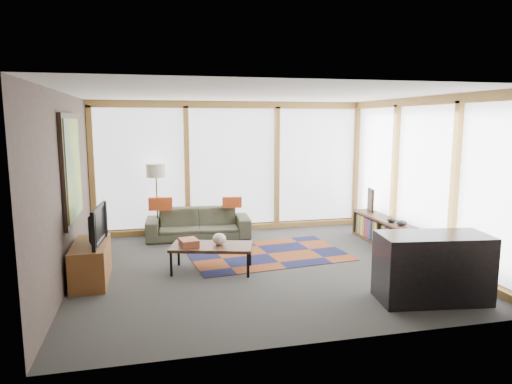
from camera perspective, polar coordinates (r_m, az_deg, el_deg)
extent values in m
plane|color=#292926|center=(7.11, 0.75, -9.29)|extent=(5.50, 5.50, 0.00)
cube|color=#41352F|center=(6.71, -22.66, 0.34)|extent=(0.04, 5.00, 2.60)
cube|color=#41352F|center=(4.47, 8.55, -3.07)|extent=(5.50, 0.04, 2.60)
cube|color=silver|center=(6.76, 0.79, 12.13)|extent=(5.50, 5.00, 0.04)
cube|color=white|center=(9.22, -2.95, 3.17)|extent=(5.30, 0.02, 2.35)
cube|color=white|center=(7.92, 20.24, 1.69)|extent=(0.02, 4.80, 2.35)
cube|color=black|center=(6.97, -22.11, 2.74)|extent=(0.05, 1.35, 1.55)
cube|color=yellow|center=(6.97, -21.86, 2.75)|extent=(0.02, 1.20, 1.40)
cube|color=brown|center=(7.73, 1.44, -7.74)|extent=(2.73, 1.92, 0.01)
imported|color=#323728|center=(8.76, -7.23, -3.93)|extent=(1.98, 0.88, 0.57)
cube|color=#B3441B|center=(8.69, -11.85, -1.45)|extent=(0.45, 0.17, 0.24)
cube|color=#B3441B|center=(8.78, -3.02, -1.28)|extent=(0.39, 0.17, 0.21)
cube|color=brown|center=(6.81, -8.39, -6.27)|extent=(0.30, 0.35, 0.10)
ellipsoid|color=silver|center=(6.83, -4.61, -5.87)|extent=(0.21, 0.21, 0.17)
ellipsoid|color=black|center=(7.99, 17.75, -3.69)|extent=(0.19, 0.19, 0.09)
ellipsoid|color=black|center=(8.19, 16.58, -3.37)|extent=(0.19, 0.19, 0.08)
cube|color=black|center=(9.03, 14.14, -0.99)|extent=(0.12, 0.34, 0.44)
cube|color=brown|center=(6.79, -19.92, -8.28)|extent=(0.46, 1.10, 0.55)
imported|color=black|center=(6.62, -19.76, -3.92)|extent=(0.20, 0.92, 0.52)
cube|color=black|center=(6.12, 21.19, -8.81)|extent=(1.40, 0.80, 0.84)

